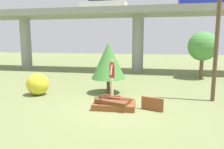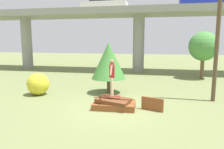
{
  "view_description": "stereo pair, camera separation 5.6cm",
  "coord_description": "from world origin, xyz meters",
  "px_view_note": "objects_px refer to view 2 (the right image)",
  "views": [
    {
      "loc": [
        1.8,
        -9.36,
        3.06
      ],
      "look_at": [
        -0.11,
        0.05,
        1.55
      ],
      "focal_mm": 35.0,
      "sensor_mm": 36.0,
      "label": 1
    },
    {
      "loc": [
        1.85,
        -9.34,
        3.06
      ],
      "look_at": [
        -0.11,
        0.05,
        1.55
      ],
      "focal_mm": 35.0,
      "sensor_mm": 36.0,
      "label": 2
    }
  ],
  "objects_px": {
    "skateboard": "(112,96)",
    "skater": "(112,75)",
    "bush_yellow_flowering": "(38,84)",
    "tree_behind_left": "(203,46)",
    "tree_behind_right": "(109,61)",
    "car_on_overpass_right": "(202,0)",
    "utility_pole": "(218,30)",
    "car_on_overpass_left": "(104,4)"
  },
  "relations": [
    {
      "from": "skateboard",
      "to": "skater",
      "type": "xyz_separation_m",
      "value": [
        0.0,
        0.0,
        0.97
      ]
    },
    {
      "from": "skater",
      "to": "bush_yellow_flowering",
      "type": "bearing_deg",
      "value": 161.08
    },
    {
      "from": "skateboard",
      "to": "tree_behind_left",
      "type": "distance_m",
      "value": 10.79
    },
    {
      "from": "tree_behind_right",
      "to": "bush_yellow_flowering",
      "type": "distance_m",
      "value": 4.2
    },
    {
      "from": "car_on_overpass_right",
      "to": "bush_yellow_flowering",
      "type": "relative_size",
      "value": 3.12
    },
    {
      "from": "utility_pole",
      "to": "tree_behind_right",
      "type": "distance_m",
      "value": 5.85
    },
    {
      "from": "skater",
      "to": "car_on_overpass_left",
      "type": "bearing_deg",
      "value": 105.49
    },
    {
      "from": "skater",
      "to": "tree_behind_left",
      "type": "bearing_deg",
      "value": 58.8
    },
    {
      "from": "skateboard",
      "to": "tree_behind_left",
      "type": "relative_size",
      "value": 0.21
    },
    {
      "from": "car_on_overpass_left",
      "to": "bush_yellow_flowering",
      "type": "xyz_separation_m",
      "value": [
        -1.17,
        -10.79,
        -5.99
      ]
    },
    {
      "from": "skateboard",
      "to": "car_on_overpass_right",
      "type": "distance_m",
      "value": 14.6
    },
    {
      "from": "skater",
      "to": "car_on_overpass_left",
      "type": "distance_m",
      "value": 13.8
    },
    {
      "from": "skater",
      "to": "bush_yellow_flowering",
      "type": "distance_m",
      "value": 4.94
    },
    {
      "from": "skater",
      "to": "utility_pole",
      "type": "relative_size",
      "value": 0.24
    },
    {
      "from": "utility_pole",
      "to": "tree_behind_left",
      "type": "relative_size",
      "value": 1.83
    },
    {
      "from": "skater",
      "to": "car_on_overpass_left",
      "type": "height_order",
      "value": "car_on_overpass_left"
    },
    {
      "from": "tree_behind_left",
      "to": "utility_pole",
      "type": "bearing_deg",
      "value": -95.81
    },
    {
      "from": "tree_behind_right",
      "to": "bush_yellow_flowering",
      "type": "xyz_separation_m",
      "value": [
        -3.81,
        -1.24,
        -1.27
      ]
    },
    {
      "from": "car_on_overpass_right",
      "to": "tree_behind_right",
      "type": "distance_m",
      "value": 12.19
    },
    {
      "from": "skateboard",
      "to": "bush_yellow_flowering",
      "type": "xyz_separation_m",
      "value": [
        -4.6,
        1.58,
        0.06
      ]
    },
    {
      "from": "utility_pole",
      "to": "tree_behind_left",
      "type": "xyz_separation_m",
      "value": [
        0.7,
        6.87,
        -0.98
      ]
    },
    {
      "from": "utility_pole",
      "to": "bush_yellow_flowering",
      "type": "bearing_deg",
      "value": -176.22
    },
    {
      "from": "skateboard",
      "to": "utility_pole",
      "type": "distance_m",
      "value": 6.06
    },
    {
      "from": "car_on_overpass_right",
      "to": "tree_behind_left",
      "type": "distance_m",
      "value": 4.99
    },
    {
      "from": "utility_pole",
      "to": "skateboard",
      "type": "bearing_deg",
      "value": -155.39
    },
    {
      "from": "skater",
      "to": "tree_behind_right",
      "type": "xyz_separation_m",
      "value": [
        -0.79,
        2.82,
        0.36
      ]
    },
    {
      "from": "skater",
      "to": "tree_behind_right",
      "type": "bearing_deg",
      "value": 105.61
    },
    {
      "from": "skateboard",
      "to": "bush_yellow_flowering",
      "type": "height_order",
      "value": "bush_yellow_flowering"
    },
    {
      "from": "skateboard",
      "to": "tree_behind_right",
      "type": "relative_size",
      "value": 0.27
    },
    {
      "from": "skater",
      "to": "tree_behind_left",
      "type": "height_order",
      "value": "tree_behind_left"
    },
    {
      "from": "tree_behind_right",
      "to": "utility_pole",
      "type": "bearing_deg",
      "value": -6.35
    },
    {
      "from": "bush_yellow_flowering",
      "to": "car_on_overpass_right",
      "type": "bearing_deg",
      "value": 45.57
    },
    {
      "from": "skater",
      "to": "skateboard",
      "type": "bearing_deg",
      "value": -90.0
    },
    {
      "from": "utility_pole",
      "to": "tree_behind_left",
      "type": "distance_m",
      "value": 6.98
    },
    {
      "from": "tree_behind_right",
      "to": "bush_yellow_flowering",
      "type": "height_order",
      "value": "tree_behind_right"
    },
    {
      "from": "utility_pole",
      "to": "tree_behind_right",
      "type": "height_order",
      "value": "utility_pole"
    },
    {
      "from": "skateboard",
      "to": "tree_behind_left",
      "type": "xyz_separation_m",
      "value": [
        5.49,
        9.07,
        2.01
      ]
    },
    {
      "from": "skater",
      "to": "tree_behind_right",
      "type": "height_order",
      "value": "tree_behind_right"
    },
    {
      "from": "car_on_overpass_left",
      "to": "bush_yellow_flowering",
      "type": "distance_m",
      "value": 12.4
    },
    {
      "from": "skater",
      "to": "utility_pole",
      "type": "bearing_deg",
      "value": 24.61
    },
    {
      "from": "car_on_overpass_left",
      "to": "skater",
      "type": "bearing_deg",
      "value": -74.51
    },
    {
      "from": "car_on_overpass_right",
      "to": "tree_behind_right",
      "type": "relative_size",
      "value": 1.31
    }
  ]
}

